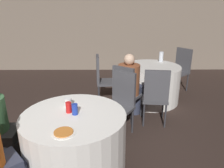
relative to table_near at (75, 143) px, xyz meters
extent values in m
cube|color=gray|center=(-0.20, 4.32, 1.03)|extent=(16.00, 0.06, 2.80)
cylinder|color=white|center=(0.00, 0.00, 0.00)|extent=(1.16, 1.16, 0.74)
cylinder|color=white|center=(1.22, 2.01, 0.00)|extent=(1.13, 1.13, 0.74)
cylinder|color=#333338|center=(-0.74, 0.15, -0.16)|extent=(0.03, 0.03, 0.41)
cylinder|color=#333338|center=(-0.73, -0.19, -0.16)|extent=(0.03, 0.03, 0.41)
cube|color=#47474C|center=(0.51, 0.75, 0.06)|extent=(0.56, 0.56, 0.04)
cube|color=#47474C|center=(0.61, 0.90, 0.33)|extent=(0.34, 0.25, 0.51)
cylinder|color=#333338|center=(0.55, 0.51, -0.16)|extent=(0.03, 0.03, 0.41)
cylinder|color=#333338|center=(0.27, 0.70, -0.16)|extent=(0.03, 0.03, 0.41)
cylinder|color=#333338|center=(0.74, 0.79, -0.16)|extent=(0.03, 0.03, 0.41)
cylinder|color=#333338|center=(0.46, 0.98, -0.16)|extent=(0.03, 0.03, 0.41)
cube|color=#47474C|center=(1.92, 2.56, 0.06)|extent=(0.56, 0.56, 0.04)
cube|color=#47474C|center=(2.06, 2.67, 0.33)|extent=(0.27, 0.33, 0.51)
cylinder|color=#333338|center=(1.89, 2.32, -0.16)|extent=(0.03, 0.03, 0.41)
cylinder|color=#333338|center=(1.68, 2.59, -0.16)|extent=(0.03, 0.03, 0.41)
cylinder|color=#333338|center=(2.16, 2.53, -0.16)|extent=(0.03, 0.03, 0.41)
cylinder|color=#333338|center=(1.95, 2.80, -0.16)|extent=(0.03, 0.03, 0.41)
cube|color=#47474C|center=(0.71, 1.29, 0.06)|extent=(0.56, 0.56, 0.04)
cube|color=#47474C|center=(0.61, 1.14, 0.33)|extent=(0.34, 0.26, 0.51)
cylinder|color=#333338|center=(0.67, 1.52, -0.16)|extent=(0.03, 0.03, 0.41)
cylinder|color=#333338|center=(0.95, 1.33, -0.16)|extent=(0.03, 0.03, 0.41)
cylinder|color=#333338|center=(0.48, 1.25, -0.16)|extent=(0.03, 0.03, 0.41)
cylinder|color=#333338|center=(0.75, 1.05, -0.16)|extent=(0.03, 0.03, 0.41)
cube|color=#47474C|center=(1.13, 1.13, 0.06)|extent=(0.44, 0.44, 0.04)
cube|color=#47474C|center=(1.11, 0.95, 0.33)|extent=(0.38, 0.09, 0.51)
cylinder|color=#333338|center=(0.98, 1.32, -0.16)|extent=(0.03, 0.03, 0.41)
cylinder|color=#333338|center=(1.32, 1.28, -0.16)|extent=(0.03, 0.03, 0.41)
cylinder|color=#333338|center=(0.94, 0.98, -0.16)|extent=(0.03, 0.03, 0.41)
cylinder|color=#333338|center=(1.28, 0.94, -0.16)|extent=(0.03, 0.03, 0.41)
cube|color=#47474C|center=(0.34, 1.94, 0.06)|extent=(0.43, 0.43, 0.04)
cube|color=#47474C|center=(0.16, 1.93, 0.33)|extent=(0.08, 0.38, 0.51)
cylinder|color=#333338|center=(0.50, 2.12, -0.16)|extent=(0.03, 0.03, 0.41)
cylinder|color=#333338|center=(0.52, 1.78, -0.16)|extent=(0.03, 0.03, 0.41)
cylinder|color=#333338|center=(0.16, 2.10, -0.16)|extent=(0.03, 0.03, 0.41)
cylinder|color=#333338|center=(0.19, 1.76, -0.16)|extent=(0.03, 0.03, 0.41)
cylinder|color=#282828|center=(-0.68, -0.02, -0.14)|extent=(0.24, 0.24, 0.45)
cube|color=#282828|center=(-0.79, -0.02, 0.13)|extent=(0.33, 0.33, 0.12)
cylinder|color=#33384C|center=(0.84, 1.47, -0.14)|extent=(0.24, 0.24, 0.45)
cube|color=#33384C|center=(0.78, 1.38, 0.13)|extent=(0.46, 0.46, 0.12)
cylinder|color=brown|center=(0.71, 1.29, 0.33)|extent=(0.36, 0.36, 0.51)
sphere|color=#DBB293|center=(0.71, 1.29, 0.68)|extent=(0.18, 0.18, 0.18)
cube|color=#33384C|center=(-0.59, -0.53, 0.13)|extent=(0.44, 0.44, 0.12)
cylinder|color=white|center=(-0.03, -0.37, 0.37)|extent=(0.23, 0.23, 0.01)
cylinder|color=orange|center=(-0.03, -0.37, 0.38)|extent=(0.18, 0.18, 0.01)
cylinder|color=red|center=(-0.06, 0.05, 0.43)|extent=(0.07, 0.07, 0.12)
cylinder|color=#1E38A5|center=(0.02, 0.01, 0.43)|extent=(0.07, 0.07, 0.12)
cylinder|color=white|center=(-0.10, 0.22, 0.42)|extent=(0.09, 0.09, 0.10)
cylinder|color=silver|center=(1.47, 2.36, 0.47)|extent=(0.09, 0.09, 0.21)
camera|label=1|loc=(0.41, -2.13, 1.50)|focal=35.00mm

